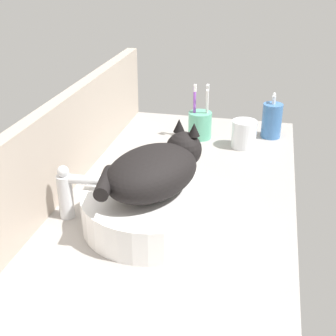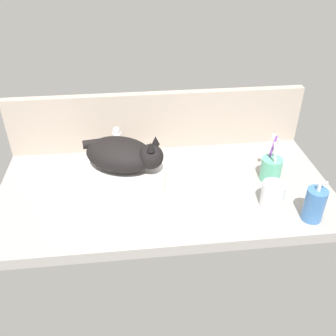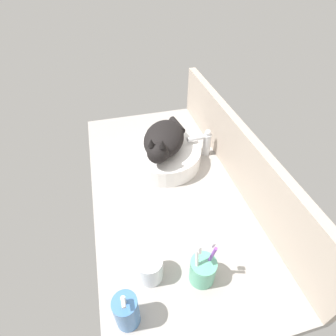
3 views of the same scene
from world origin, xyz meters
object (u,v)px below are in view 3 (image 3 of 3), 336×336
soap_dispenser (127,311)px  faucet (205,142)px  cat (163,140)px  toothbrush_cup (202,270)px  sink_basin (164,156)px  water_glass (150,269)px

soap_dispenser → faucet: bearing=144.3°
soap_dispenser → cat: bearing=157.6°
cat → toothbrush_cup: cat is taller
cat → toothbrush_cup: 55.42cm
sink_basin → soap_dispenser: bearing=-22.4°
faucet → toothbrush_cup: (57.22, -22.10, -2.50)cm
sink_basin → faucet: 20.15cm
soap_dispenser → toothbrush_cup: bearing=104.7°
faucet → water_glass: (52.55, -37.06, -3.46)cm
sink_basin → toothbrush_cup: toothbrush_cup is taller
sink_basin → soap_dispenser: soap_dispenser is taller
cat → soap_dispenser: size_ratio=2.01×
faucet → toothbrush_cup: size_ratio=0.73×
toothbrush_cup → water_glass: bearing=-107.3°
cat → faucet: 21.53cm
faucet → soap_dispenser: soap_dispenser is taller
cat → toothbrush_cup: (54.65, -1.75, -9.03)cm
toothbrush_cup → sink_basin: bearing=177.7°
faucet → cat: bearing=-82.8°
sink_basin → toothbrush_cup: bearing=-2.3°
cat → soap_dispenser: cat is taller
soap_dispenser → water_glass: (-10.77, 8.39, -2.08)cm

